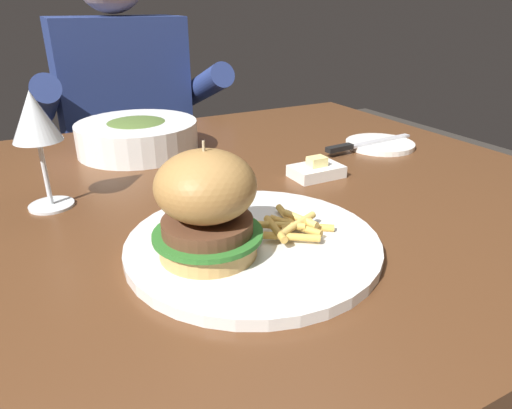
# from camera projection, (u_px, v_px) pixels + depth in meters

# --- Properties ---
(dining_table) EXTENTS (1.26, 0.97, 0.74)m
(dining_table) POSITION_uv_depth(u_px,v_px,m) (195.00, 243.00, 0.75)
(dining_table) COLOR #56331C
(dining_table) RESTS_ON ground
(main_plate) EXTENTS (0.31, 0.31, 0.01)m
(main_plate) POSITION_uv_depth(u_px,v_px,m) (253.00, 244.00, 0.56)
(main_plate) COLOR white
(main_plate) RESTS_ON dining_table
(burger_sandwich) EXTENTS (0.13, 0.13, 0.13)m
(burger_sandwich) POSITION_uv_depth(u_px,v_px,m) (206.00, 205.00, 0.50)
(burger_sandwich) COLOR tan
(burger_sandwich) RESTS_ON main_plate
(fries_pile) EXTENTS (0.10, 0.11, 0.02)m
(fries_pile) POSITION_uv_depth(u_px,v_px,m) (292.00, 225.00, 0.56)
(fries_pile) COLOR gold
(fries_pile) RESTS_ON main_plate
(wine_glass) EXTENTS (0.07, 0.07, 0.17)m
(wine_glass) POSITION_uv_depth(u_px,v_px,m) (35.00, 122.00, 0.62)
(wine_glass) COLOR silver
(wine_glass) RESTS_ON dining_table
(bread_plate) EXTENTS (0.14, 0.14, 0.01)m
(bread_plate) POSITION_uv_depth(u_px,v_px,m) (380.00, 144.00, 0.95)
(bread_plate) COLOR white
(bread_plate) RESTS_ON dining_table
(table_knife) EXTENTS (0.22, 0.03, 0.01)m
(table_knife) POSITION_uv_depth(u_px,v_px,m) (362.00, 144.00, 0.92)
(table_knife) COLOR silver
(table_knife) RESTS_ON bread_plate
(butter_dish) EXTENTS (0.09, 0.06, 0.04)m
(butter_dish) POSITION_uv_depth(u_px,v_px,m) (316.00, 170.00, 0.79)
(butter_dish) COLOR white
(butter_dish) RESTS_ON dining_table
(soup_bowl) EXTENTS (0.24, 0.24, 0.07)m
(soup_bowl) POSITION_uv_depth(u_px,v_px,m) (138.00, 136.00, 0.91)
(soup_bowl) COLOR white
(soup_bowl) RESTS_ON dining_table
(diner_person) EXTENTS (0.51, 0.36, 1.18)m
(diner_person) POSITION_uv_depth(u_px,v_px,m) (131.00, 160.00, 1.43)
(diner_person) COLOR #282833
(diner_person) RESTS_ON ground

